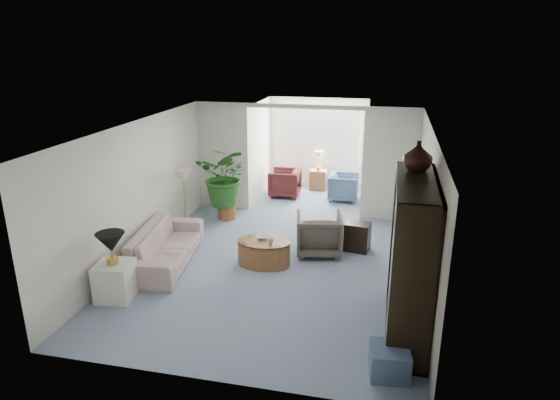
% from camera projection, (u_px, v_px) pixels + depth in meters
% --- Properties ---
extents(floor, '(6.00, 6.00, 0.00)m').
position_uv_depth(floor, '(272.00, 270.00, 8.60)').
color(floor, '#8697B2').
rests_on(floor, ground).
extents(sunroom_floor, '(2.60, 2.60, 0.00)m').
position_uv_depth(sunroom_floor, '(310.00, 199.00, 12.40)').
color(sunroom_floor, '#8697B2').
rests_on(sunroom_floor, ground).
extents(back_pier_left, '(1.20, 0.12, 2.50)m').
position_uv_depth(back_pier_left, '(223.00, 156.00, 11.38)').
color(back_pier_left, silver).
rests_on(back_pier_left, ground).
extents(back_pier_right, '(1.20, 0.12, 2.50)m').
position_uv_depth(back_pier_right, '(390.00, 165.00, 10.59)').
color(back_pier_right, silver).
rests_on(back_pier_right, ground).
extents(back_header, '(2.60, 0.12, 0.10)m').
position_uv_depth(back_header, '(304.00, 107.00, 10.60)').
color(back_header, silver).
rests_on(back_header, back_pier_left).
extents(window_pane, '(2.20, 0.02, 1.50)m').
position_uv_depth(window_pane, '(318.00, 136.00, 12.95)').
color(window_pane, white).
extents(window_blinds, '(2.20, 0.02, 1.50)m').
position_uv_depth(window_blinds, '(318.00, 136.00, 12.93)').
color(window_blinds, white).
extents(framed_picture, '(0.04, 0.50, 0.40)m').
position_uv_depth(framed_picture, '(428.00, 188.00, 7.46)').
color(framed_picture, beige).
extents(sofa, '(1.17, 2.33, 0.65)m').
position_uv_depth(sofa, '(165.00, 246.00, 8.79)').
color(sofa, beige).
rests_on(sofa, ground).
extents(end_table, '(0.60, 0.60, 0.59)m').
position_uv_depth(end_table, '(115.00, 281.00, 7.59)').
color(end_table, white).
rests_on(end_table, ground).
extents(table_lamp, '(0.44, 0.44, 0.30)m').
position_uv_depth(table_lamp, '(111.00, 242.00, 7.39)').
color(table_lamp, black).
rests_on(table_lamp, end_table).
extents(floor_lamp, '(0.36, 0.36, 0.28)m').
position_uv_depth(floor_lamp, '(183.00, 176.00, 9.75)').
color(floor_lamp, beige).
rests_on(floor_lamp, ground).
extents(coffee_table, '(1.04, 1.04, 0.45)m').
position_uv_depth(coffee_table, '(264.00, 253.00, 8.75)').
color(coffee_table, '#986237').
rests_on(coffee_table, ground).
extents(coffee_bowl, '(0.22, 0.22, 0.05)m').
position_uv_depth(coffee_bowl, '(262.00, 237.00, 8.78)').
color(coffee_bowl, silver).
rests_on(coffee_bowl, coffee_table).
extents(coffee_cup, '(0.11, 0.11, 0.10)m').
position_uv_depth(coffee_cup, '(271.00, 241.00, 8.54)').
color(coffee_cup, beige).
rests_on(coffee_cup, coffee_table).
extents(wingback_chair, '(0.97, 0.99, 0.77)m').
position_uv_depth(wingback_chair, '(319.00, 234.00, 9.17)').
color(wingback_chair, '#61574D').
rests_on(wingback_chair, ground).
extents(side_table_dark, '(0.51, 0.43, 0.55)m').
position_uv_depth(side_table_dark, '(357.00, 237.00, 9.33)').
color(side_table_dark, black).
rests_on(side_table_dark, ground).
extents(entertainment_cabinet, '(0.52, 1.95, 2.17)m').
position_uv_depth(entertainment_cabinet, '(411.00, 259.00, 6.49)').
color(entertainment_cabinet, black).
rests_on(entertainment_cabinet, ground).
extents(cabinet_urn, '(0.39, 0.39, 0.40)m').
position_uv_depth(cabinet_urn, '(418.00, 156.00, 6.54)').
color(cabinet_urn, black).
rests_on(cabinet_urn, entertainment_cabinet).
extents(ottoman, '(0.51, 0.51, 0.37)m').
position_uv_depth(ottoman, '(389.00, 361.00, 5.88)').
color(ottoman, slate).
rests_on(ottoman, ground).
extents(plant_pot, '(0.40, 0.40, 0.32)m').
position_uv_depth(plant_pot, '(227.00, 212.00, 11.01)').
color(plant_pot, brown).
rests_on(plant_pot, ground).
extents(house_plant, '(1.20, 1.04, 1.34)m').
position_uv_depth(house_plant, '(226.00, 176.00, 10.75)').
color(house_plant, '#275F20').
rests_on(house_plant, plant_pot).
extents(sunroom_chair_blue, '(0.75, 0.73, 0.67)m').
position_uv_depth(sunroom_chair_blue, '(344.00, 187.00, 12.21)').
color(sunroom_chair_blue, slate).
rests_on(sunroom_chair_blue, ground).
extents(sunroom_chair_maroon, '(0.79, 0.76, 0.70)m').
position_uv_depth(sunroom_chair_maroon, '(285.00, 183.00, 12.51)').
color(sunroom_chair_maroon, '#531E1C').
rests_on(sunroom_chair_maroon, ground).
extents(sunroom_table, '(0.44, 0.35, 0.53)m').
position_uv_depth(sunroom_table, '(318.00, 180.00, 13.08)').
color(sunroom_table, '#986237').
rests_on(sunroom_table, ground).
extents(shelf_clutter, '(0.30, 1.30, 1.06)m').
position_uv_depth(shelf_clutter, '(406.00, 266.00, 6.53)').
color(shelf_clutter, '#494543').
rests_on(shelf_clutter, entertainment_cabinet).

